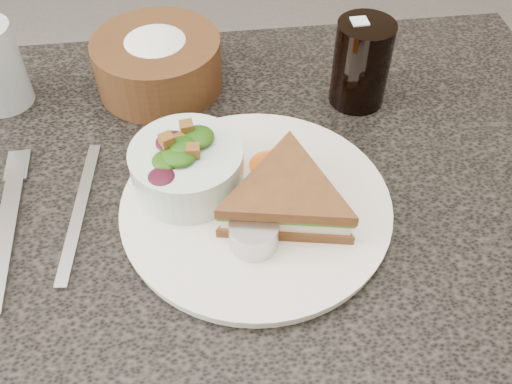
{
  "coord_description": "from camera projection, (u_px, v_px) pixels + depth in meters",
  "views": [
    {
      "loc": [
        0.01,
        -0.43,
        1.24
      ],
      "look_at": [
        0.06,
        -0.01,
        0.78
      ],
      "focal_mm": 40.0,
      "sensor_mm": 36.0,
      "label": 1
    }
  ],
  "objects": [
    {
      "name": "sandwich",
      "position": [
        287.0,
        198.0,
        0.6
      ],
      "size": [
        0.19,
        0.19,
        0.04
      ],
      "primitive_type": null,
      "rotation": [
        0.0,
        0.0,
        -0.19
      ],
      "color": "brown",
      "rests_on": "dinner_plate"
    },
    {
      "name": "dressing_ramekin",
      "position": [
        254.0,
        234.0,
        0.58
      ],
      "size": [
        0.05,
        0.05,
        0.03
      ],
      "primitive_type": "cylinder",
      "rotation": [
        0.0,
        0.0,
        0.06
      ],
      "color": "#B4B5B6",
      "rests_on": "dinner_plate"
    },
    {
      "name": "dinner_plate",
      "position": [
        256.0,
        206.0,
        0.64
      ],
      "size": [
        0.3,
        0.3,
        0.01
      ],
      "primitive_type": "cylinder",
      "color": "silver",
      "rests_on": "dining_table"
    },
    {
      "name": "salad_bowl",
      "position": [
        187.0,
        161.0,
        0.62
      ],
      "size": [
        0.14,
        0.14,
        0.07
      ],
      "primitive_type": null,
      "rotation": [
        0.0,
        0.0,
        -0.17
      ],
      "color": "silver",
      "rests_on": "dinner_plate"
    },
    {
      "name": "orange_wedge",
      "position": [
        271.0,
        158.0,
        0.66
      ],
      "size": [
        0.07,
        0.07,
        0.02
      ],
      "primitive_type": "cone",
      "rotation": [
        0.0,
        0.0,
        0.54
      ],
      "color": "orange",
      "rests_on": "dinner_plate"
    },
    {
      "name": "cola_glass",
      "position": [
        362.0,
        60.0,
        0.72
      ],
      "size": [
        0.09,
        0.09,
        0.13
      ],
      "primitive_type": null,
      "rotation": [
        0.0,
        0.0,
        -0.26
      ],
      "color": "black",
      "rests_on": "dining_table"
    },
    {
      "name": "knife",
      "position": [
        80.0,
        210.0,
        0.64
      ],
      "size": [
        0.04,
        0.21,
        0.0
      ],
      "primitive_type": "cube",
      "rotation": [
        0.0,
        0.0,
        -0.11
      ],
      "color": "#B2B2B4",
      "rests_on": "dining_table"
    },
    {
      "name": "dining_table",
      "position": [
        218.0,
        356.0,
        0.92
      ],
      "size": [
        1.0,
        0.7,
        0.75
      ],
      "primitive_type": "cube",
      "color": "black",
      "rests_on": "floor"
    },
    {
      "name": "fork",
      "position": [
        6.0,
        233.0,
        0.61
      ],
      "size": [
        0.03,
        0.21,
        0.01
      ],
      "primitive_type": "cube",
      "rotation": [
        0.0,
        0.0,
        0.03
      ],
      "color": "#A6A7A7",
      "rests_on": "dining_table"
    },
    {
      "name": "bread_basket",
      "position": [
        157.0,
        55.0,
        0.76
      ],
      "size": [
        0.2,
        0.2,
        0.1
      ],
      "primitive_type": null,
      "rotation": [
        0.0,
        0.0,
        0.19
      ],
      "color": "brown",
      "rests_on": "dining_table"
    }
  ]
}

